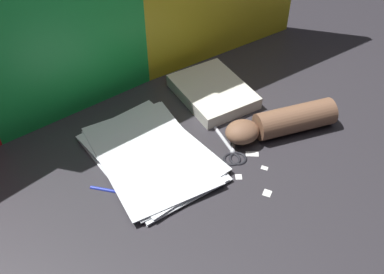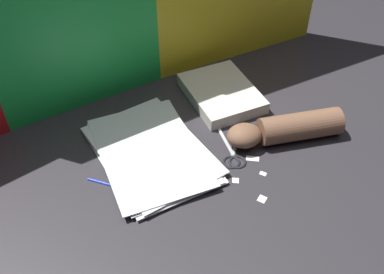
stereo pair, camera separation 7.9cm
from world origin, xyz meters
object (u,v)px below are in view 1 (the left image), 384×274
Objects in this scene: scissors at (232,149)px; paper_stack at (151,155)px; book_closed at (213,92)px; hand_forearm at (282,122)px.

paper_stack is at bearing 153.38° from scissors.
paper_stack is 1.52× the size of book_closed.
paper_stack is 1.19× the size of hand_forearm.
hand_forearm is (0.14, -0.02, 0.03)m from scissors.
scissors is (-0.08, -0.20, -0.01)m from book_closed.
paper_stack is at bearing -157.32° from book_closed.
book_closed is 0.22m from hand_forearm.
book_closed reaches higher than scissors.
book_closed reaches higher than paper_stack.
hand_forearm is (0.32, -0.11, 0.03)m from paper_stack.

